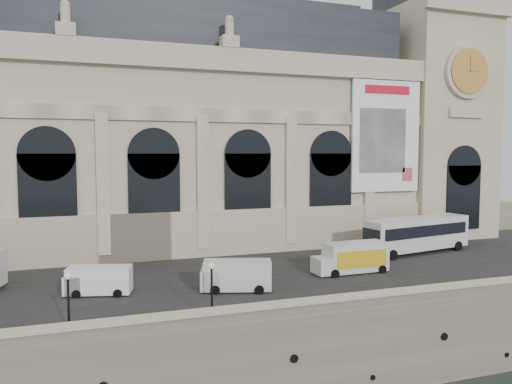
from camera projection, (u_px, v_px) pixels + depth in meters
quay at (173, 261)px, 65.10m from camera, size 160.00×70.00×6.00m
street at (212, 275)px, 45.08m from camera, size 160.00×24.00×0.06m
parapet at (262, 314)px, 32.42m from camera, size 160.00×1.40×1.21m
museum at (126, 130)px, 57.94m from camera, size 69.00×18.70×29.10m
clock_pavilion at (429, 106)px, 67.93m from camera, size 13.00×14.72×36.70m
bus_right at (417, 233)px, 54.84m from camera, size 13.72×5.20×3.96m
van_b at (96, 281)px, 38.82m from camera, size 5.33×3.09×2.23m
van_c at (233, 276)px, 39.86m from camera, size 5.96×3.67×2.49m
box_truck at (352, 258)px, 45.84m from camera, size 7.09×2.64×2.84m
lamp_left at (69, 304)px, 30.21m from camera, size 0.39×0.39×3.85m
lamp_right at (212, 292)px, 32.82m from camera, size 0.40×0.40×3.88m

